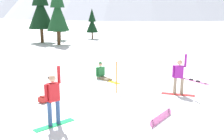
# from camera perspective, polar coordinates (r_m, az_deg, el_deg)

# --- Properties ---
(ground_plane) EXTENTS (800.00, 800.00, 0.00)m
(ground_plane) POSITION_cam_1_polar(r_m,az_deg,el_deg) (10.11, 6.70, -10.26)
(ground_plane) COLOR white
(snowboarder_foreground) EXTENTS (1.40, 1.08, 2.07)m
(snowboarder_foreground) POSITION_cam_1_polar(r_m,az_deg,el_deg) (9.39, -12.38, -5.86)
(snowboarder_foreground) COLOR #19B259
(snowboarder_foreground) RESTS_ON ground_plane
(snowboarder_midground) EXTENTS (1.51, 0.91, 1.95)m
(snowboarder_midground) POSITION_cam_1_polar(r_m,az_deg,el_deg) (12.92, 14.02, -1.22)
(snowboarder_midground) COLOR red
(snowboarder_midground) RESTS_ON ground_plane
(snowboarder_background) EXTENTS (1.24, 1.74, 0.98)m
(snowboarder_background) POSITION_cam_1_polar(r_m,az_deg,el_deg) (15.64, -2.10, -0.65)
(snowboarder_background) COLOR gray
(snowboarder_background) RESTS_ON ground_plane
(loose_snowboard_near_right) EXTENTS (1.24, 1.25, 0.27)m
(loose_snowboard_near_right) POSITION_cam_1_polar(r_m,az_deg,el_deg) (9.99, 10.34, -9.83)
(loose_snowboard_near_right) COLOR pink
(loose_snowboard_near_right) RESTS_ON ground_plane
(loose_snowboard_near_left) EXTENTS (1.05, 1.77, 0.09)m
(loose_snowboard_near_left) POSITION_cam_1_polar(r_m,az_deg,el_deg) (15.83, 17.12, -2.23)
(loose_snowboard_near_left) COLOR pink
(loose_snowboard_near_left) RESTS_ON ground_plane
(backpack_red) EXTENTS (0.55, 0.55, 0.30)m
(backpack_red) POSITION_cam_1_polar(r_m,az_deg,el_deg) (12.09, -14.24, -6.03)
(backpack_red) COLOR red
(backpack_red) RESTS_ON ground_plane
(trail_marker_pole) EXTENTS (0.06, 0.06, 1.55)m
(trail_marker_pole) POSITION_cam_1_polar(r_m,az_deg,el_deg) (12.83, 0.90, -1.60)
(trail_marker_pole) COLOR orange
(trail_marker_pole) RESTS_ON ground_plane
(pine_tree_leaning) EXTENTS (1.66, 1.66, 4.21)m
(pine_tree_leaning) POSITION_cam_1_polar(r_m,az_deg,el_deg) (37.97, -4.26, 10.04)
(pine_tree_leaning) COLOR #472D19
(pine_tree_leaning) RESTS_ON ground_plane
(pine_tree_twin) EXTENTS (2.53, 2.53, 7.45)m
(pine_tree_twin) POSITION_cam_1_polar(r_m,az_deg,el_deg) (31.73, -11.51, 12.54)
(pine_tree_twin) COLOR #472D19
(pine_tree_twin) RESTS_ON ground_plane
(pine_tree_broad) EXTENTS (3.09, 3.09, 7.88)m
(pine_tree_broad) POSITION_cam_1_polar(r_m,az_deg,el_deg) (34.41, -14.95, 12.75)
(pine_tree_broad) COLOR #472D19
(pine_tree_broad) RESTS_ON ground_plane
(pine_tree_young) EXTENTS (1.77, 1.77, 5.19)m
(pine_tree_young) POSITION_cam_1_polar(r_m,az_deg,el_deg) (36.98, -11.14, 10.61)
(pine_tree_young) COLOR #472D19
(pine_tree_young) RESTS_ON ground_plane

